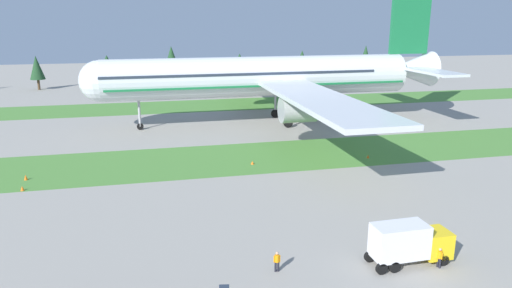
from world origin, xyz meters
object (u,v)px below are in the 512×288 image
catering_truck (409,242)px  ground_crew_marshaller (277,261)px  taxiway_marker_1 (22,188)px  ground_crew_loader (440,257)px  airliner (269,76)px  taxiway_marker_2 (368,156)px  taxiway_marker_0 (252,163)px  taxiway_marker_3 (26,177)px

catering_truck → ground_crew_marshaller: size_ratio=4.02×
ground_crew_marshaller → taxiway_marker_1: 34.51m
ground_crew_loader → catering_truck: bearing=50.2°
airliner → taxiway_marker_2: 28.51m
taxiway_marker_1 → catering_truck: bearing=-35.5°
catering_truck → ground_crew_loader: 2.64m
catering_truck → ground_crew_marshaller: catering_truck is taller
ground_crew_marshaller → taxiway_marker_2: 34.57m
taxiway_marker_0 → ground_crew_marshaller: bearing=-98.4°
ground_crew_marshaller → taxiway_marker_3: size_ratio=2.52×
catering_truck → taxiway_marker_0: 30.14m
catering_truck → ground_crew_marshaller: bearing=-97.4°
taxiway_marker_1 → airliner: bearing=37.6°
ground_crew_loader → taxiway_marker_0: 31.75m
ground_crew_loader → taxiway_marker_2: ground_crew_loader is taller
ground_crew_loader → ground_crew_marshaller: bearing=68.2°
catering_truck → taxiway_marker_2: size_ratio=14.37×
airliner → taxiway_marker_2: (8.30, -25.79, -8.87)m
taxiway_marker_0 → taxiway_marker_1: bearing=-172.2°
catering_truck → taxiway_marker_0: (-6.79, 29.31, -1.71)m
ground_crew_marshaller → taxiway_marker_0: ground_crew_marshaller is taller
airliner → taxiway_marker_3: bearing=122.8°
ground_crew_marshaller → ground_crew_loader: size_ratio=1.00×
taxiway_marker_1 → ground_crew_marshaller: bearing=-44.5°
taxiway_marker_1 → ground_crew_loader: bearing=-35.1°
airliner → ground_crew_marshaller: airliner is taller
taxiway_marker_1 → taxiway_marker_3: 4.00m
catering_truck → taxiway_marker_0: catering_truck is taller
taxiway_marker_0 → taxiway_marker_1: 29.03m
taxiway_marker_0 → taxiway_marker_3: (-29.28, 0.02, 0.10)m
airliner → ground_crew_marshaller: size_ratio=48.40×
taxiway_marker_1 → taxiway_marker_2: bearing=3.9°
catering_truck → taxiway_marker_1: catering_truck is taller
catering_truck → taxiway_marker_3: size_ratio=10.13×
taxiway_marker_2 → taxiway_marker_3: (-46.36, 0.86, 0.10)m
taxiway_marker_2 → taxiway_marker_3: taxiway_marker_3 is taller
ground_crew_loader → taxiway_marker_1: bearing=43.2°
ground_crew_marshaller → taxiway_marker_3: bearing=135.8°
taxiway_marker_2 → taxiway_marker_3: bearing=178.9°
taxiway_marker_1 → taxiway_marker_0: bearing=7.8°
catering_truck → ground_crew_loader: bearing=60.7°
airliner → catering_truck: size_ratio=12.03×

